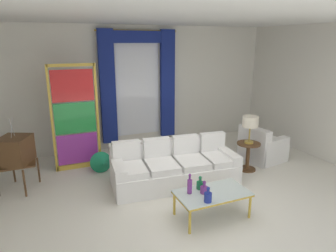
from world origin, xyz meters
The scene contains 17 objects.
ground_plane centered at (0.00, 0.00, 0.00)m, with size 16.00×16.00×0.00m, color silver.
wall_rear centered at (0.00, 3.06, 1.50)m, with size 8.00×0.12×3.00m, color white.
wall_right centered at (3.66, 0.60, 1.50)m, with size 0.12×7.00×3.00m, color white.
ceiling_slab centered at (0.00, 0.80, 3.02)m, with size 8.00×7.60×0.04m, color white.
curtained_window centered at (0.05, 2.89, 1.74)m, with size 2.00×0.17×2.70m.
couch_white_long centered at (0.00, 0.63, 0.31)m, with size 2.41×1.14×0.86m.
coffee_table centered at (0.06, -0.68, 0.37)m, with size 1.10×0.61×0.41m.
bottle_blue_decanter centered at (-0.06, -0.51, 0.48)m, with size 0.11×0.11×0.21m.
bottle_crystal_tall centered at (-0.27, -0.57, 0.54)m, with size 0.07×0.07×0.32m.
bottle_amber_squat centered at (-0.07, -0.65, 0.48)m, with size 0.12×0.12×0.20m.
bottle_ruby_flask centered at (-0.15, -0.90, 0.49)m, with size 0.11×0.11×0.23m.
vintage_tv centered at (-2.72, 1.47, 0.73)m, with size 0.70×0.74×1.35m.
armchair_white centered at (2.28, 0.88, 0.29)m, with size 0.93×0.92×0.80m.
stained_glass_divider centered at (-1.59, 2.03, 1.06)m, with size 0.95×0.05×2.20m.
peacock_figurine centered at (-1.19, 1.55, 0.22)m, with size 0.44×0.60×0.50m.
round_side_table centered at (1.66, 0.54, 0.36)m, with size 0.48×0.48×0.59m.
table_lamp_brass centered at (1.66, 0.54, 1.03)m, with size 0.32×0.32×0.57m.
Camera 1 is at (-2.17, -4.21, 2.61)m, focal length 32.14 mm.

